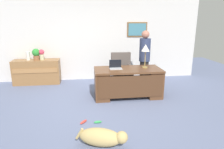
# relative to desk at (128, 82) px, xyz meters

# --- Properties ---
(ground_plane) EXTENTS (12.00, 12.00, 0.00)m
(ground_plane) POSITION_rel_desk_xyz_m (-0.72, -0.74, -0.41)
(ground_plane) COLOR slate
(back_wall) EXTENTS (7.00, 0.16, 2.70)m
(back_wall) POSITION_rel_desk_xyz_m (-0.71, 1.86, 0.94)
(back_wall) COLOR silver
(back_wall) RESTS_ON ground_plane
(desk) EXTENTS (1.75, 0.83, 0.76)m
(desk) POSITION_rel_desk_xyz_m (0.00, 0.00, 0.00)
(desk) COLOR brown
(desk) RESTS_ON ground_plane
(credenza) EXTENTS (1.44, 0.50, 0.77)m
(credenza) POSITION_rel_desk_xyz_m (-2.67, 1.50, -0.03)
(credenza) COLOR olive
(credenza) RESTS_ON ground_plane
(armchair) EXTENTS (0.60, 0.59, 1.04)m
(armchair) POSITION_rel_desk_xyz_m (-0.02, 0.85, 0.06)
(armchair) COLOR #564C47
(armchair) RESTS_ON ground_plane
(person_standing) EXTENTS (0.32, 0.32, 1.71)m
(person_standing) POSITION_rel_desk_xyz_m (0.63, 0.69, 0.47)
(person_standing) COLOR #262323
(person_standing) RESTS_ON ground_plane
(dog_lying) EXTENTS (0.85, 0.51, 0.30)m
(dog_lying) POSITION_rel_desk_xyz_m (-0.85, -2.12, -0.26)
(dog_lying) COLOR tan
(dog_lying) RESTS_ON ground_plane
(laptop) EXTENTS (0.32, 0.22, 0.22)m
(laptop) POSITION_rel_desk_xyz_m (-0.32, 0.10, 0.40)
(laptop) COLOR #B2B5BA
(laptop) RESTS_ON desk
(desk_lamp) EXTENTS (0.22, 0.22, 0.62)m
(desk_lamp) POSITION_rel_desk_xyz_m (0.48, 0.11, 0.84)
(desk_lamp) COLOR #9E8447
(desk_lamp) RESTS_ON desk
(vase_with_flowers) EXTENTS (0.17, 0.17, 0.33)m
(vase_with_flowers) POSITION_rel_desk_xyz_m (-2.48, 1.51, 0.55)
(vase_with_flowers) COLOR beige
(vase_with_flowers) RESTS_ON credenza
(vase_empty) EXTENTS (0.12, 0.12, 0.26)m
(vase_empty) POSITION_rel_desk_xyz_m (-2.89, 1.51, 0.49)
(vase_empty) COLOR silver
(vase_empty) RESTS_ON credenza
(potted_plant) EXTENTS (0.24, 0.24, 0.36)m
(potted_plant) POSITION_rel_desk_xyz_m (-2.64, 1.51, 0.56)
(potted_plant) COLOR brown
(potted_plant) RESTS_ON credenza
(dog_toy_ball) EXTENTS (0.10, 0.10, 0.10)m
(dog_toy_ball) POSITION_rel_desk_xyz_m (-0.59, -1.99, -0.36)
(dog_toy_ball) COLOR beige
(dog_toy_ball) RESTS_ON ground_plane
(dog_toy_bone) EXTENTS (0.17, 0.07, 0.05)m
(dog_toy_bone) POSITION_rel_desk_xyz_m (-0.88, -1.37, -0.39)
(dog_toy_bone) COLOR green
(dog_toy_bone) RESTS_ON ground_plane
(dog_toy_plush) EXTENTS (0.16, 0.18, 0.05)m
(dog_toy_plush) POSITION_rel_desk_xyz_m (-1.17, -1.32, -0.39)
(dog_toy_plush) COLOR #E53F33
(dog_toy_plush) RESTS_ON ground_plane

